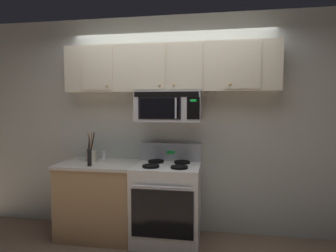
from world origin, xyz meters
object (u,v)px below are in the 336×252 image
object	(u,v)px
stove_range	(167,201)
salt_shaker	(104,156)
utensil_crock_cream	(91,154)
pepper_mill	(90,157)
over_range_microwave	(169,107)

from	to	relation	value
stove_range	salt_shaker	bearing A→B (deg)	172.63
utensil_crock_cream	salt_shaker	distance (m)	0.17
stove_range	utensil_crock_cream	xyz separation A→B (m)	(-0.97, 0.06, 0.53)
stove_range	pepper_mill	size ratio (longest dim) A/B	5.67
utensil_crock_cream	pepper_mill	size ratio (longest dim) A/B	1.89
utensil_crock_cream	salt_shaker	size ratio (longest dim) A/B	3.11
stove_range	pepper_mill	distance (m)	1.03
stove_range	pepper_mill	bearing A→B (deg)	-167.69
pepper_mill	over_range_microwave	bearing A→B (deg)	19.42
utensil_crock_cream	pepper_mill	bearing A→B (deg)	-67.73
over_range_microwave	utensil_crock_cream	xyz separation A→B (m)	(-0.97, -0.06, -0.58)
stove_range	over_range_microwave	bearing A→B (deg)	90.14
salt_shaker	pepper_mill	distance (m)	0.30
utensil_crock_cream	pepper_mill	distance (m)	0.27
salt_shaker	over_range_microwave	bearing A→B (deg)	0.79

